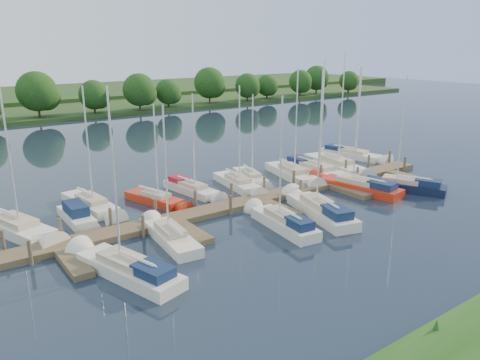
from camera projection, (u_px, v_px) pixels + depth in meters
ground at (327, 232)px, 32.67m from camera, size 260.00×260.00×0.00m
dock at (263, 202)px, 38.31m from camera, size 40.00×6.00×0.40m
mooring_pilings at (254, 194)px, 39.08m from camera, size 38.24×2.84×2.00m
far_shore at (47, 109)px, 91.06m from camera, size 180.00×30.00×0.60m
distant_hill at (19, 96)px, 110.43m from camera, size 220.00×40.00×1.40m
treeline at (70, 94)px, 80.68m from camera, size 145.69×10.00×8.26m
sailboat_n_0 at (18, 230)px, 32.37m from camera, size 4.43×8.81×11.26m
motorboat at (77, 217)px, 34.45m from camera, size 1.63×5.54×1.73m
sailboat_n_2 at (92, 206)px, 37.15m from camera, size 2.65×7.96×10.06m
sailboat_n_3 at (156, 200)px, 38.42m from camera, size 3.12×6.61×8.51m
sailboat_n_4 at (192, 190)px, 41.07m from camera, size 2.51×7.14×9.05m
sailboat_n_5 at (238, 184)px, 42.72m from camera, size 2.52×7.53×9.59m
sailboat_n_6 at (251, 178)px, 44.80m from camera, size 3.05×6.73×8.56m
sailboat_n_7 at (293, 175)px, 45.67m from camera, size 3.47×8.64×10.99m
sailboat_n_8 at (316, 171)px, 46.99m from camera, size 2.25×9.23×11.71m
sailboat_n_9 at (337, 166)px, 49.07m from camera, size 3.74×9.72×12.21m
sailboat_n_10 at (353, 155)px, 53.81m from camera, size 3.43×8.53×10.63m
sailboat_s_0 at (126, 270)px, 26.56m from camera, size 3.99×8.68×11.04m
sailboat_s_1 at (170, 237)px, 31.09m from camera, size 2.29×7.34×9.43m
sailboat_s_2 at (283, 223)px, 33.33m from camera, size 2.48×7.56×9.79m
sailboat_s_3 at (320, 211)px, 35.79m from camera, size 3.97×8.95×11.44m
sailboat_s_4 at (357, 187)px, 41.76m from camera, size 3.44×8.85×11.20m
sailboat_s_5 at (402, 186)px, 42.00m from camera, size 4.92×7.95×10.51m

